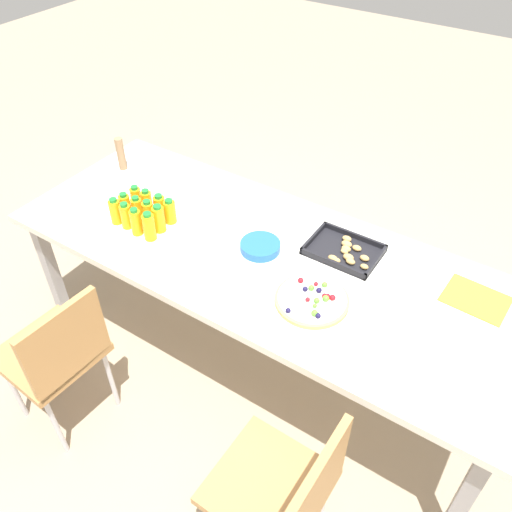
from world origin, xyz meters
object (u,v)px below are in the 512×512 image
at_px(juice_bottle_11, 170,212).
at_px(paper_folder, 476,299).
at_px(juice_bottle_5, 137,210).
at_px(juice_bottle_9, 147,202).
at_px(napkin_stack, 429,266).
at_px(cardboard_tube, 121,154).
at_px(juice_bottle_4, 125,205).
at_px(juice_bottle_8, 136,198).
at_px(chair_near_right, 285,490).
at_px(juice_bottle_7, 159,219).
at_px(juice_bottle_10, 160,207).
at_px(juice_bottle_0, 115,211).
at_px(juice_bottle_2, 136,222).
at_px(party_table, 263,261).
at_px(juice_bottle_1, 126,216).
at_px(chair_near_left, 57,353).
at_px(plate_stack, 260,246).
at_px(snack_tray, 345,251).
at_px(fruit_pizza, 312,299).
at_px(juice_bottle_6, 149,214).
at_px(juice_bottle_3, 149,227).

distance_m(juice_bottle_11, paper_folder, 1.45).
bearing_deg(juice_bottle_5, juice_bottle_11, 29.51).
distance_m(juice_bottle_9, napkin_stack, 1.40).
bearing_deg(cardboard_tube, juice_bottle_5, -37.41).
height_order(juice_bottle_4, juice_bottle_8, juice_bottle_8).
relative_size(chair_near_right, juice_bottle_7, 5.64).
relative_size(juice_bottle_10, napkin_stack, 0.89).
xyz_separation_m(juice_bottle_0, juice_bottle_2, (0.15, -0.01, 0.00)).
relative_size(party_table, juice_bottle_1, 17.62).
relative_size(juice_bottle_10, juice_bottle_11, 1.01).
xyz_separation_m(juice_bottle_7, juice_bottle_10, (-0.07, 0.08, -0.01)).
bearing_deg(chair_near_left, juice_bottle_7, 0.77).
distance_m(chair_near_right, plate_stack, 1.05).
xyz_separation_m(party_table, cardboard_tube, (-1.06, 0.18, 0.15)).
relative_size(party_table, juice_bottle_9, 18.81).
distance_m(juice_bottle_11, napkin_stack, 1.25).
bearing_deg(snack_tray, juice_bottle_7, -157.90).
bearing_deg(juice_bottle_1, plate_stack, 18.20).
xyz_separation_m(party_table, juice_bottle_8, (-0.73, -0.06, 0.12)).
bearing_deg(fruit_pizza, juice_bottle_6, 178.69).
xyz_separation_m(juice_bottle_1, juice_bottle_8, (-0.07, 0.14, -0.00)).
bearing_deg(juice_bottle_3, plate_stack, 24.14).
height_order(juice_bottle_0, juice_bottle_3, juice_bottle_3).
distance_m(juice_bottle_1, juice_bottle_10, 0.17).
xyz_separation_m(juice_bottle_8, napkin_stack, (1.41, 0.39, -0.06)).
distance_m(juice_bottle_5, cardboard_tube, 0.52).
bearing_deg(juice_bottle_11, fruit_pizza, -6.64).
xyz_separation_m(snack_tray, paper_folder, (0.59, 0.03, -0.01)).
relative_size(chair_near_left, juice_bottle_7, 5.64).
bearing_deg(chair_near_left, juice_bottle_1, 14.29).
xyz_separation_m(chair_near_left, juice_bottle_4, (-0.19, 0.69, 0.30)).
relative_size(chair_near_left, juice_bottle_2, 5.71).
bearing_deg(party_table, fruit_pizza, -24.32).
distance_m(juice_bottle_10, plate_stack, 0.56).
xyz_separation_m(juice_bottle_11, plate_stack, (0.49, 0.06, -0.04)).
relative_size(juice_bottle_0, juice_bottle_1, 1.00).
bearing_deg(napkin_stack, juice_bottle_2, -156.94).
height_order(juice_bottle_8, juice_bottle_10, same).
bearing_deg(juice_bottle_2, juice_bottle_3, 3.56).
bearing_deg(paper_folder, cardboard_tube, -178.36).
relative_size(juice_bottle_3, cardboard_tube, 0.80).
distance_m(chair_near_left, juice_bottle_1, 0.71).
bearing_deg(juice_bottle_11, chair_near_left, -92.52).
bearing_deg(juice_bottle_8, plate_stack, 5.68).
distance_m(party_table, fruit_pizza, 0.38).
bearing_deg(juice_bottle_2, chair_near_left, -86.18).
relative_size(juice_bottle_8, napkin_stack, 0.89).
height_order(juice_bottle_11, fruit_pizza, juice_bottle_11).
xyz_separation_m(juice_bottle_4, snack_tray, (1.05, 0.34, -0.05)).
height_order(chair_near_right, juice_bottle_11, juice_bottle_11).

